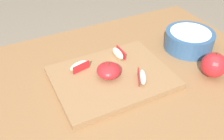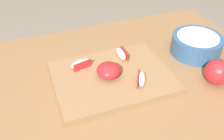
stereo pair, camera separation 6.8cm
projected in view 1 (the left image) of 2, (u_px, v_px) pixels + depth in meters
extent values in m
cube|color=brown|center=(94.00, 93.00, 0.79)|extent=(1.25, 0.77, 0.03)
cube|color=brown|center=(164.00, 77.00, 1.46)|extent=(0.06, 0.06, 0.74)
cube|color=olive|center=(112.00, 77.00, 0.81)|extent=(0.37, 0.28, 0.02)
ellipsoid|color=#B21E23|center=(109.00, 70.00, 0.79)|extent=(0.08, 0.08, 0.04)
cylinder|color=#4C3319|center=(109.00, 65.00, 0.78)|extent=(0.00, 0.00, 0.01)
ellipsoid|color=#F4EACC|center=(118.00, 53.00, 0.88)|extent=(0.02, 0.07, 0.03)
cube|color=#B21E23|center=(121.00, 52.00, 0.88)|extent=(0.00, 0.06, 0.03)
ellipsoid|color=#F4EACC|center=(79.00, 66.00, 0.82)|extent=(0.07, 0.03, 0.03)
cube|color=#B21E23|center=(81.00, 67.00, 0.82)|extent=(0.06, 0.02, 0.03)
ellipsoid|color=#F4EACC|center=(143.00, 77.00, 0.78)|extent=(0.05, 0.07, 0.03)
cube|color=#B21E23|center=(139.00, 77.00, 0.78)|extent=(0.03, 0.06, 0.03)
sphere|color=#B21E23|center=(214.00, 65.00, 0.81)|extent=(0.08, 0.08, 0.08)
cylinder|color=#4C3319|center=(217.00, 54.00, 0.79)|extent=(0.00, 0.00, 0.01)
cylinder|color=#2D517A|center=(189.00, 40.00, 0.95)|extent=(0.18, 0.18, 0.07)
cylinder|color=white|center=(189.00, 39.00, 0.94)|extent=(0.15, 0.15, 0.06)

